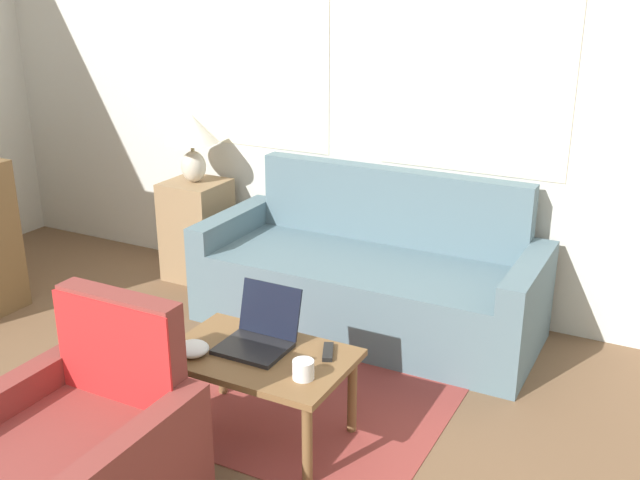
{
  "coord_description": "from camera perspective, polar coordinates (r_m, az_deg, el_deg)",
  "views": [
    {
      "loc": [
        1.84,
        -0.33,
        2.01
      ],
      "look_at": [
        0.23,
        2.74,
        0.75
      ],
      "focal_mm": 42.0,
      "sensor_mm": 36.0,
      "label": 1
    }
  ],
  "objects": [
    {
      "name": "snack_bowl",
      "position": [
        3.36,
        -9.71,
        -8.17
      ],
      "size": [
        0.15,
        0.15,
        0.06
      ],
      "color": "white",
      "rests_on": "coffee_table"
    },
    {
      "name": "couch",
      "position": [
        4.44,
        3.91,
        -3.13
      ],
      "size": [
        1.99,
        0.81,
        0.89
      ],
      "color": "slate",
      "rests_on": "ground_plane"
    },
    {
      "name": "armchair",
      "position": [
        3.04,
        -17.44,
        -15.97
      ],
      "size": [
        0.74,
        0.7,
        0.87
      ],
      "color": "brown",
      "rests_on": "ground_plane"
    },
    {
      "name": "side_table",
      "position": [
        5.16,
        -9.33,
        0.78
      ],
      "size": [
        0.38,
        0.38,
        0.68
      ],
      "color": "#937551",
      "rests_on": "ground_plane"
    },
    {
      "name": "laptop",
      "position": [
        3.39,
        -4.63,
        -7.12
      ],
      "size": [
        0.3,
        0.31,
        0.26
      ],
      "color": "black",
      "rests_on": "coffee_table"
    },
    {
      "name": "cup_navy",
      "position": [
        3.13,
        -1.28,
        -9.84
      ],
      "size": [
        0.09,
        0.09,
        0.08
      ],
      "color": "white",
      "rests_on": "coffee_table"
    },
    {
      "name": "wall_back",
      "position": [
        4.61,
        3.86,
        11.12
      ],
      "size": [
        6.85,
        0.06,
        2.6
      ],
      "color": "silver",
      "rests_on": "ground_plane"
    },
    {
      "name": "coffee_table",
      "position": [
        3.37,
        -4.66,
        -9.44
      ],
      "size": [
        0.82,
        0.53,
        0.41
      ],
      "color": "brown",
      "rests_on": "ground_plane"
    },
    {
      "name": "tv_remote",
      "position": [
        3.33,
        0.61,
        -8.52
      ],
      "size": [
        0.1,
        0.15,
        0.02
      ],
      "color": "black",
      "rests_on": "coffee_table"
    },
    {
      "name": "rug",
      "position": [
        4.0,
        0.17,
        -10.13
      ],
      "size": [
        1.47,
        1.78,
        0.01
      ],
      "color": "brown",
      "rests_on": "ground_plane"
    },
    {
      "name": "table_lamp",
      "position": [
        4.99,
        -9.74,
        7.86
      ],
      "size": [
        0.35,
        0.35,
        0.46
      ],
      "color": "beige",
      "rests_on": "side_table"
    }
  ]
}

